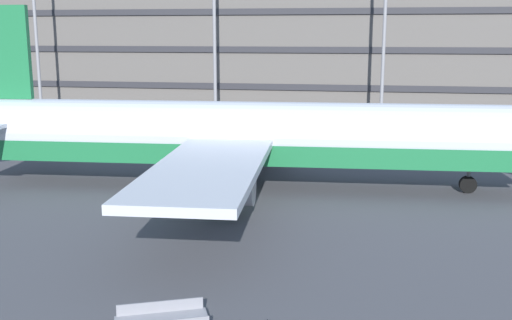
% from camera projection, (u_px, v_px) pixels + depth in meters
% --- Properties ---
extents(ground_plane, '(600.00, 600.00, 0.00)m').
position_uv_depth(ground_plane, '(209.00, 196.00, 31.94)').
color(ground_plane, '#4C4C51').
extents(terminal_structure, '(169.78, 16.13, 12.93)m').
position_uv_depth(terminal_structure, '(303.00, 48.00, 78.30)').
color(terminal_structure, '#605B56').
rests_on(terminal_structure, ground_plane).
extents(airliner, '(35.96, 29.07, 9.86)m').
position_uv_depth(airliner, '(246.00, 136.00, 33.40)').
color(airliner, silver).
rests_on(airliner, ground_plane).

